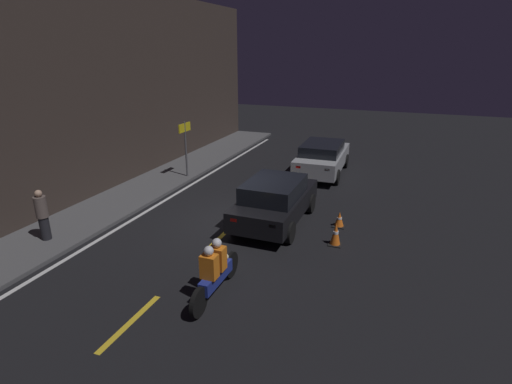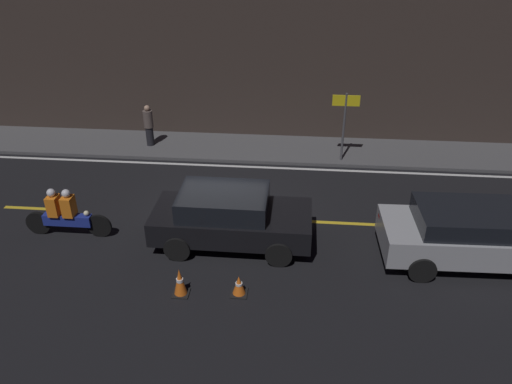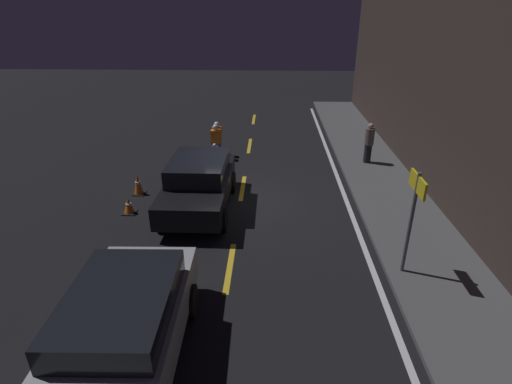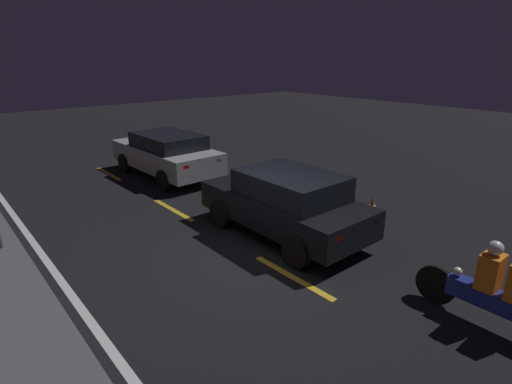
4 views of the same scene
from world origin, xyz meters
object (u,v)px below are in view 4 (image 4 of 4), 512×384
Objects in this scene: motorcycle at (499,291)px; traffic_cone_near at (372,209)px; traffic_cone_mid at (327,200)px; van_black at (286,202)px; hatchback_silver at (166,153)px.

motorcycle is 4.17m from traffic_cone_near.
motorcycle reaches higher than traffic_cone_mid.
motorcycle is 4.71× the size of traffic_cone_mid.
van_black is 4.44m from motorcycle.
hatchback_silver is 7.13m from traffic_cone_near.
traffic_cone_near is (3.58, -2.11, -0.31)m from motorcycle.
traffic_cone_mid is at bearing -76.57° from van_black.
hatchback_silver is at bearing -2.14° from van_black.
motorcycle is (-4.43, -0.03, -0.15)m from van_black.
traffic_cone_near is at bearing -111.44° from van_black.
motorcycle is at bearing 157.89° from traffic_cone_mid.
traffic_cone_mid is at bearing 5.12° from traffic_cone_near.
hatchback_silver is 8.99× the size of traffic_cone_mid.
motorcycle is at bearing -179.25° from van_black.
hatchback_silver is 10.44m from motorcycle.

